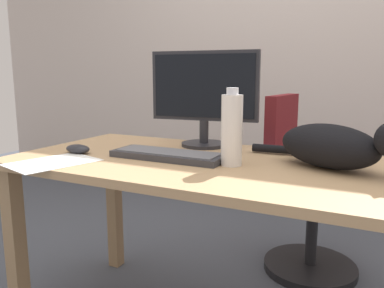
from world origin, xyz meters
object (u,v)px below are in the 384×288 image
at_px(cat, 334,145).
at_px(computer_mouse, 78,149).
at_px(monitor, 204,95).
at_px(spray_bottle, 232,129).
at_px(office_chair, 304,196).
at_px(keyboard, 168,155).

bearing_deg(cat, computer_mouse, -169.21).
relative_size(monitor, computer_mouse, 4.36).
relative_size(cat, spray_bottle, 2.06).
height_order(office_chair, cat, office_chair).
bearing_deg(spray_bottle, keyboard, -179.77).
xyz_separation_m(computer_mouse, spray_bottle, (0.63, 0.08, 0.11)).
bearing_deg(keyboard, spray_bottle, 0.23).
height_order(computer_mouse, spray_bottle, spray_bottle).
height_order(keyboard, cat, cat).
bearing_deg(computer_mouse, cat, 10.79).
bearing_deg(monitor, keyboard, -92.73).
distance_m(monitor, cat, 0.61).
bearing_deg(computer_mouse, monitor, 43.63).
xyz_separation_m(office_chair, monitor, (-0.37, -0.47, 0.54)).
distance_m(cat, computer_mouse, 0.98).
bearing_deg(monitor, office_chair, 51.65).
height_order(monitor, spray_bottle, monitor).
bearing_deg(spray_bottle, office_chair, 80.33).
xyz_separation_m(keyboard, cat, (0.58, 0.10, 0.07)).
bearing_deg(keyboard, office_chair, 63.26).
xyz_separation_m(cat, spray_bottle, (-0.33, -0.10, 0.05)).
relative_size(office_chair, keyboard, 2.12).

